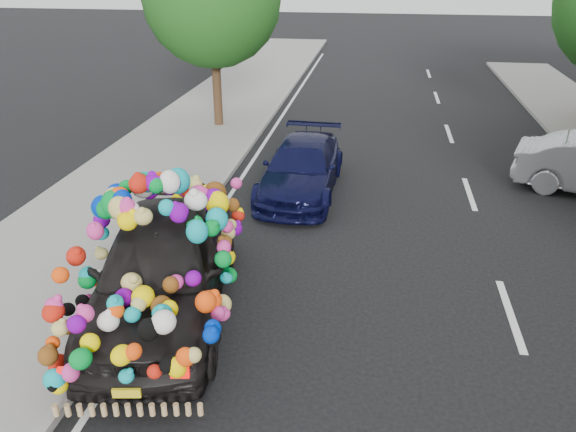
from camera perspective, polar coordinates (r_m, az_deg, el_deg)
name	(u,v)px	position (r m, az deg, el deg)	size (l,w,h in m)	color
ground	(286,295)	(9.49, -0.18, -7.99)	(100.00, 100.00, 0.00)	black
sidewalk	(48,271)	(10.91, -23.16, -5.12)	(4.00, 60.00, 0.12)	gray
kerb	(152,280)	(10.05, -13.61, -6.29)	(0.15, 60.00, 0.13)	gray
lane_markings	(510,314)	(9.67, 21.66, -9.26)	(6.00, 50.00, 0.01)	silver
plush_art_car	(161,246)	(8.72, -12.76, -2.95)	(3.07, 5.26, 2.27)	black
navy_sedan	(302,168)	(13.27, 1.39, 4.91)	(1.69, 4.16, 1.21)	black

